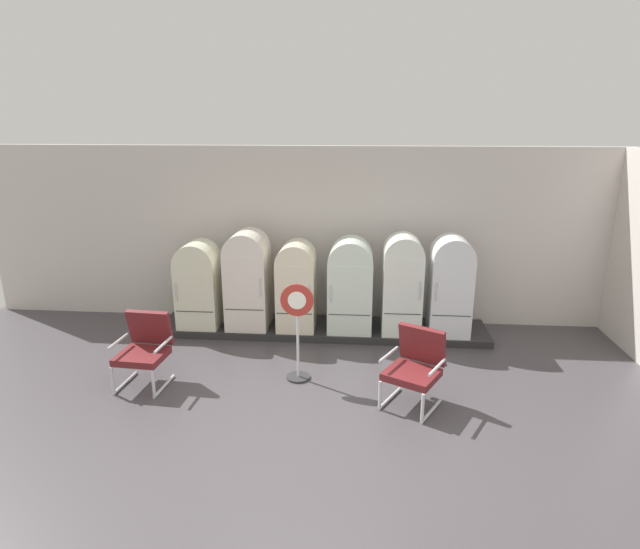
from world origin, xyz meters
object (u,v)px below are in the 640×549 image
at_px(refrigerator_4, 402,281).
at_px(armchair_left, 145,346).
at_px(refrigerator_0, 199,282).
at_px(armchair_right, 415,364).
at_px(refrigerator_5, 450,283).
at_px(refrigerator_3, 350,283).
at_px(sign_stand, 298,335).
at_px(refrigerator_2, 297,283).
at_px(refrigerator_1, 248,276).

bearing_deg(refrigerator_4, armchair_left, -152.53).
height_order(refrigerator_0, armchair_right, refrigerator_0).
bearing_deg(armchair_left, refrigerator_0, 83.91).
xyz_separation_m(refrigerator_0, refrigerator_5, (3.98, -0.01, 0.09)).
height_order(refrigerator_3, armchair_left, refrigerator_3).
bearing_deg(refrigerator_3, armchair_right, -67.48).
bearing_deg(refrigerator_4, refrigerator_5, -1.22).
height_order(refrigerator_0, sign_stand, refrigerator_0).
relative_size(refrigerator_2, sign_stand, 1.05).
relative_size(refrigerator_5, armchair_right, 1.63).
bearing_deg(armchair_right, refrigerator_5, 70.87).
height_order(refrigerator_0, refrigerator_1, refrigerator_1).
relative_size(refrigerator_0, refrigerator_1, 0.88).
xyz_separation_m(refrigerator_4, sign_stand, (-1.46, -1.52, -0.31)).
relative_size(refrigerator_0, armchair_left, 1.46).
bearing_deg(refrigerator_2, refrigerator_0, -179.19).
xyz_separation_m(refrigerator_5, armchair_left, (-4.17, -1.77, -0.42)).
height_order(refrigerator_0, refrigerator_2, refrigerator_2).
relative_size(armchair_left, sign_stand, 0.71).
bearing_deg(refrigerator_2, refrigerator_5, -0.73).
xyz_separation_m(refrigerator_0, armchair_left, (-0.19, -1.78, -0.33)).
height_order(refrigerator_4, refrigerator_5, refrigerator_4).
height_order(refrigerator_3, sign_stand, refrigerator_3).
bearing_deg(refrigerator_2, refrigerator_1, 178.82).
xyz_separation_m(refrigerator_0, refrigerator_1, (0.80, 0.04, 0.10)).
xyz_separation_m(refrigerator_3, refrigerator_5, (1.54, -0.03, 0.05)).
relative_size(refrigerator_1, refrigerator_5, 1.01).
distance_m(refrigerator_2, refrigerator_3, 0.85).
distance_m(refrigerator_2, armchair_right, 2.68).
bearing_deg(armchair_right, refrigerator_2, 129.80).
relative_size(refrigerator_3, armchair_right, 1.55).
height_order(refrigerator_2, armchair_right, refrigerator_2).
bearing_deg(refrigerator_1, refrigerator_2, -1.18).
bearing_deg(refrigerator_5, armchair_left, -157.00).
height_order(armchair_left, sign_stand, sign_stand).
relative_size(refrigerator_5, armchair_left, 1.63).
bearing_deg(refrigerator_3, sign_stand, -112.82).
bearing_deg(refrigerator_2, armchair_right, -50.20).
xyz_separation_m(refrigerator_1, armchair_right, (2.48, -2.05, -0.43)).
bearing_deg(refrigerator_0, armchair_right, -31.56).
distance_m(refrigerator_1, armchair_left, 2.11).
relative_size(refrigerator_3, refrigerator_5, 0.95).
bearing_deg(refrigerator_4, refrigerator_0, -179.87).
height_order(refrigerator_3, refrigerator_4, refrigerator_4).
xyz_separation_m(refrigerator_1, sign_stand, (0.99, -1.55, -0.32)).
distance_m(refrigerator_1, sign_stand, 1.87).
bearing_deg(refrigerator_3, armchair_left, -145.56).
distance_m(refrigerator_0, armchair_left, 1.82).
relative_size(refrigerator_2, refrigerator_5, 0.91).
bearing_deg(refrigerator_1, refrigerator_3, -0.53).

